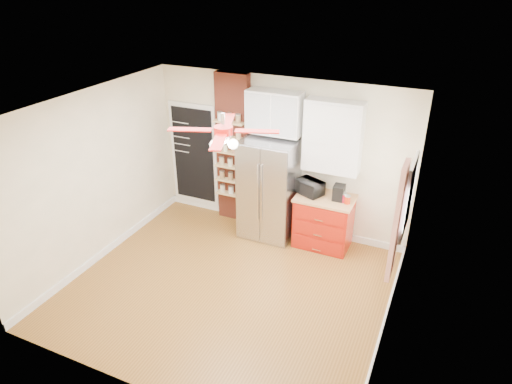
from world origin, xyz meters
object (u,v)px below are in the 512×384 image
at_px(fridge, 269,189).
at_px(red_cabinet, 324,221).
at_px(canister_left, 347,200).
at_px(ceiling_fan, 223,131).
at_px(toaster_oven, 310,187).
at_px(pantry_jar_oats, 225,148).
at_px(coffee_maker, 339,193).

height_order(fridge, red_cabinet, fridge).
xyz_separation_m(red_cabinet, canister_left, (0.37, -0.07, 0.51)).
distance_m(ceiling_fan, canister_left, 2.53).
height_order(ceiling_fan, toaster_oven, ceiling_fan).
height_order(canister_left, pantry_jar_oats, pantry_jar_oats).
relative_size(fridge, ceiling_fan, 1.25).
bearing_deg(pantry_jar_oats, coffee_maker, -2.23).
height_order(fridge, toaster_oven, fridge).
distance_m(red_cabinet, pantry_jar_oats, 2.10).
bearing_deg(canister_left, toaster_oven, 173.24).
xyz_separation_m(toaster_oven, pantry_jar_oats, (-1.58, 0.08, 0.41)).
distance_m(canister_left, pantry_jar_oats, 2.28).
bearing_deg(red_cabinet, canister_left, -10.05).
bearing_deg(toaster_oven, red_cabinet, 21.86).
relative_size(fridge, pantry_jar_oats, 14.41).
relative_size(canister_left, pantry_jar_oats, 1.02).
height_order(ceiling_fan, pantry_jar_oats, ceiling_fan).
distance_m(coffee_maker, canister_left, 0.19).
distance_m(coffee_maker, pantry_jar_oats, 2.10).
bearing_deg(pantry_jar_oats, red_cabinet, -2.76).
bearing_deg(canister_left, ceiling_fan, -128.63).
relative_size(ceiling_fan, canister_left, 11.30).
bearing_deg(fridge, toaster_oven, 5.06).
height_order(fridge, ceiling_fan, ceiling_fan).
xyz_separation_m(ceiling_fan, coffee_maker, (1.13, 1.69, -1.40)).
bearing_deg(red_cabinet, toaster_oven, 177.68).
height_order(toaster_oven, canister_left, toaster_oven).
xyz_separation_m(red_cabinet, ceiling_fan, (-0.92, -1.68, 1.97)).
bearing_deg(ceiling_fan, canister_left, 51.37).
xyz_separation_m(coffee_maker, canister_left, (0.16, -0.07, -0.06)).
bearing_deg(ceiling_fan, coffee_maker, 56.25).
xyz_separation_m(red_cabinet, pantry_jar_oats, (-1.85, 0.09, 0.98)).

